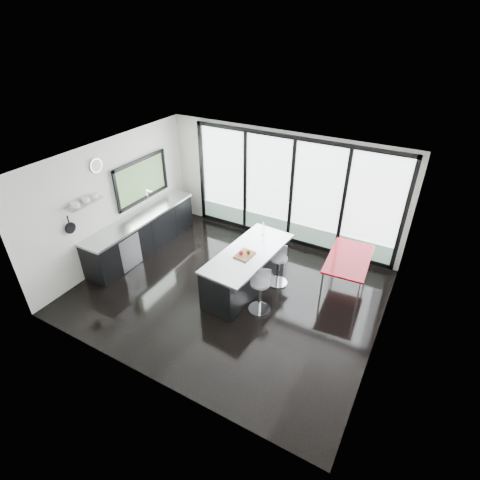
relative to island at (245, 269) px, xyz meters
The scene contains 11 objects.
floor 0.60m from the island, 123.34° to the right, with size 6.00×5.00×0.00m, color black.
ceiling 2.37m from the island, 123.34° to the right, with size 6.00×5.00×0.00m, color white.
wall_back 2.29m from the island, 88.44° to the left, with size 6.00×0.09×2.80m.
wall_front 2.98m from the island, 94.32° to the right, with size 6.00×0.00×2.80m, color silver.
wall_left 3.37m from the island, behind, with size 0.26×5.00×2.80m.
wall_right 2.96m from the island, ahead, with size 0.00×5.00×2.80m, color silver.
counter_cabinets 2.89m from the island, behind, with size 0.69×3.24×1.36m.
island is the anchor object (origin of this frame).
bar_stool_near 0.80m from the island, 40.40° to the right, with size 0.44×0.44×0.70m, color silver.
bar_stool_far 0.72m from the island, 38.07° to the left, with size 0.43×0.43×0.68m, color silver.
red_table 2.12m from the island, 28.09° to the left, with size 0.82×1.43×0.77m, color maroon.
Camera 1 is at (3.21, -5.25, 5.11)m, focal length 28.00 mm.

